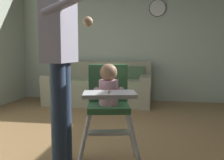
% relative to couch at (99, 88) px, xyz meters
% --- Properties ---
extents(ground, '(6.13, 7.45, 0.10)m').
position_rel_couch_xyz_m(ground, '(0.39, -2.43, -0.38)').
color(ground, olive).
extents(wall_far, '(5.33, 0.06, 2.71)m').
position_rel_couch_xyz_m(wall_far, '(0.39, 0.52, 1.03)').
color(wall_far, '#B5C4B4').
rests_on(wall_far, ground).
extents(couch, '(2.13, 0.86, 0.86)m').
position_rel_couch_xyz_m(couch, '(0.00, 0.00, 0.00)').
color(couch, gray).
rests_on(couch, ground).
extents(high_chair, '(0.71, 0.81, 0.96)m').
position_rel_couch_xyz_m(high_chair, '(0.71, -2.84, 0.33)').
color(high_chair, silver).
rests_on(high_chair, ground).
extents(adult_standing, '(0.51, 0.51, 1.78)m').
position_rel_couch_xyz_m(adult_standing, '(0.27, -2.81, 0.68)').
color(adult_standing, '#2E3E59').
rests_on(adult_standing, ground).
extents(wall_clock, '(0.35, 0.04, 0.35)m').
position_rel_couch_xyz_m(wall_clock, '(1.16, 0.48, 1.64)').
color(wall_clock, white).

